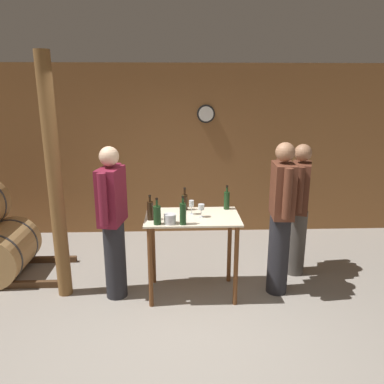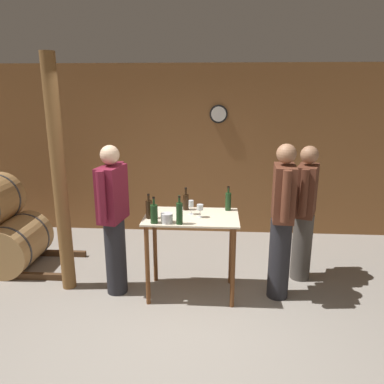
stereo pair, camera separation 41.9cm
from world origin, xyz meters
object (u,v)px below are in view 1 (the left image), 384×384
Objects in this scene: wine_bottle_far_left at (150,210)px; wine_glass_near_center at (201,207)px; ice_bucket at (170,219)px; person_visitor_bearded at (281,216)px; wine_bottle_center at (183,213)px; person_visitor_with_scarf at (113,220)px; wine_glass_near_left at (191,204)px; wooden_post at (55,182)px; wine_bottle_far_right at (227,200)px; person_host at (299,207)px; wine_bottle_left at (157,215)px; wine_bottle_right at (185,202)px.

wine_bottle_far_left is 1.90× the size of wine_glass_near_center.
person_visitor_bearded is (1.24, 0.23, -0.07)m from ice_bucket.
wine_bottle_center is 0.82m from person_visitor_with_scarf.
wine_glass_near_left is 1.11× the size of wine_glass_near_center.
person_visitor_bearded is (2.49, -0.05, -0.41)m from wooden_post.
wine_bottle_far_right reaches higher than ice_bucket.
wine_bottle_far_right reaches higher than wine_bottle_far_left.
wine_bottle_center is 0.34m from wine_glass_near_left.
person_visitor_with_scarf reaches higher than person_host.
person_host is (1.81, 0.56, -0.17)m from wine_bottle_far_left.
person_visitor_with_scarf is (-2.23, -0.48, 0.03)m from person_host.
wine_bottle_left is 0.56m from person_visitor_with_scarf.
person_visitor_bearded is (1.37, 0.24, -0.12)m from wine_bottle_left.
wine_bottle_far_right is at bearing 157.76° from person_visitor_bearded.
person_visitor_bearded is at bearing 3.85° from wine_bottle_far_left.
wine_bottle_center is 1.08× the size of wine_bottle_far_right.
wine_glass_near_center is at bearing -178.06° from person_visitor_bearded.
wine_glass_near_center is at bearing -0.51° from person_visitor_with_scarf.
wine_bottle_left is at bearing -23.69° from person_visitor_with_scarf.
person_visitor_bearded is at bearing -3.75° from wine_glass_near_left.
wooden_post is 10.03× the size of wine_bottle_right.
wooden_post is 2.52m from person_visitor_bearded.
ice_bucket is at bearing -149.72° from wine_glass_near_center.
wine_bottle_far_left is 0.16× the size of person_visitor_bearded.
person_visitor_with_scarf reaches higher than wine_bottle_far_left.
wooden_post is at bearing 172.03° from wine_bottle_far_left.
person_visitor_bearded reaches higher than person_visitor_with_scarf.
wine_bottle_center is 0.18× the size of person_host.
person_host reaches higher than wine_bottle_far_right.
wine_bottle_far_left is 1.04× the size of wine_bottle_right.
wooden_post is at bearing 165.48° from wine_bottle_left.
wine_bottle_right is at bearing 70.26° from ice_bucket.
wine_bottle_far_left is 0.90× the size of wine_bottle_center.
wooden_post is at bearing 177.22° from wine_glass_near_center.
wine_bottle_center is 0.72m from wine_bottle_far_right.
wine_glass_near_center is (0.10, -0.10, -0.01)m from wine_glass_near_left.
wine_bottle_right is 0.49m from wine_bottle_far_right.
wine_bottle_center is 0.16m from ice_bucket.
wine_bottle_left is 0.17× the size of person_host.
person_host is at bearing 22.10° from wine_bottle_left.
wooden_post is at bearing 167.51° from ice_bucket.
wine_bottle_far_right is 0.17× the size of person_host.
person_visitor_bearded is (0.58, -0.24, -0.13)m from wine_bottle_far_right.
person_visitor_with_scarf is at bearing -167.81° from person_host.
wine_glass_near_left is 0.09× the size of person_visitor_with_scarf.
wooden_post is 0.75m from person_visitor_with_scarf.
wine_bottle_far_right reaches higher than wine_glass_near_left.
person_host is at bearing 16.17° from wine_glass_near_left.
wine_bottle_far_left is at bearing -158.82° from wine_bottle_far_right.
person_visitor_bearded reaches higher than wine_glass_near_left.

